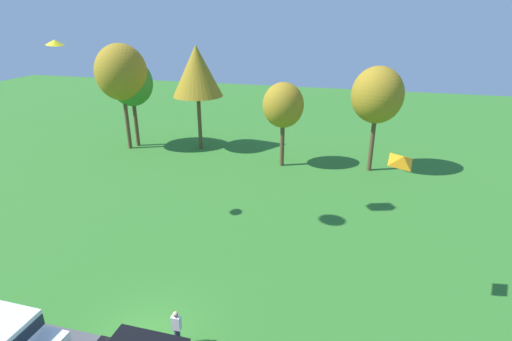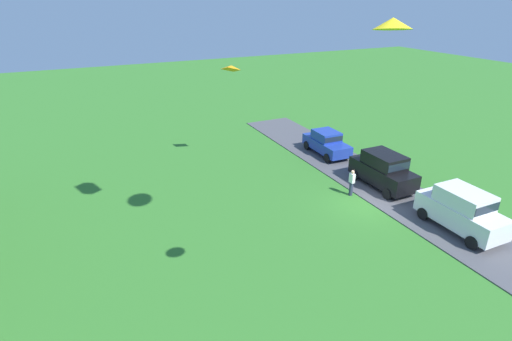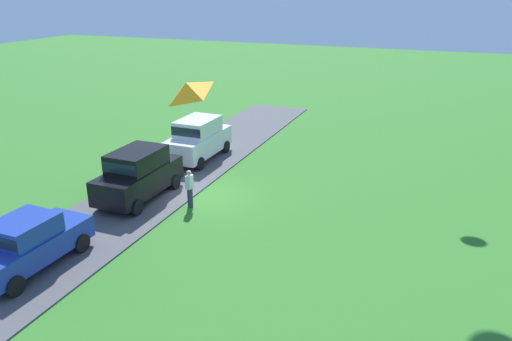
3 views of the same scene
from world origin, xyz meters
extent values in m
plane|color=#337528|center=(0.00, 0.00, 0.00)|extent=(120.00, 120.00, 0.00)
cube|color=#4C4C51|center=(0.00, -2.48, 0.03)|extent=(36.00, 4.40, 0.06)
cube|color=white|center=(-4.42, -2.54, 0.95)|extent=(4.62, 1.95, 1.10)
cube|color=white|center=(-4.42, -2.54, 1.92)|extent=(2.62, 1.79, 0.84)
cube|color=#19232D|center=(-4.42, -2.54, 1.92)|extent=(2.67, 1.75, 0.46)
cylinder|color=black|center=(-5.99, -3.43, 0.40)|extent=(0.68, 0.25, 0.68)
cylinder|color=black|center=(-5.98, -1.63, 0.40)|extent=(0.68, 0.25, 0.68)
cylinder|color=black|center=(-2.87, -3.46, 0.40)|extent=(0.68, 0.25, 0.68)
cylinder|color=black|center=(-2.85, -1.66, 0.40)|extent=(0.68, 0.25, 0.68)
cube|color=black|center=(1.43, -2.45, 0.95)|extent=(4.61, 1.92, 1.10)
cube|color=black|center=(1.43, -2.45, 1.92)|extent=(2.61, 1.77, 0.84)
cube|color=#19232D|center=(1.43, -2.45, 1.92)|extent=(2.66, 1.74, 0.46)
cylinder|color=black|center=(-0.14, -3.35, 0.40)|extent=(0.68, 0.24, 0.68)
cylinder|color=black|center=(-0.13, -1.54, 0.40)|extent=(0.68, 0.24, 0.68)
cylinder|color=black|center=(2.99, -3.36, 0.40)|extent=(0.68, 0.24, 0.68)
cylinder|color=black|center=(2.99, -1.56, 0.40)|extent=(0.68, 0.24, 0.68)
cube|color=#1E389E|center=(7.80, -2.52, 0.80)|extent=(4.45, 1.92, 0.80)
cube|color=#1E389E|center=(7.90, -2.52, 1.55)|extent=(2.04, 1.69, 0.70)
cube|color=#19232D|center=(7.90, -2.52, 1.55)|extent=(2.08, 1.66, 0.38)
cylinder|color=black|center=(6.28, -3.33, 0.40)|extent=(0.69, 0.26, 0.68)
cylinder|color=black|center=(6.32, -1.62, 0.40)|extent=(0.69, 0.26, 0.68)
cylinder|color=black|center=(9.31, -1.70, 0.40)|extent=(0.69, 0.26, 0.68)
cylinder|color=#2D334C|center=(1.33, 0.09, 0.44)|extent=(0.24, 0.24, 0.88)
cube|color=white|center=(1.33, 0.09, 1.18)|extent=(0.36, 0.22, 0.60)
sphere|color=tan|center=(1.33, 0.09, 1.60)|extent=(0.22, 0.22, 0.22)
pyramid|color=orange|center=(9.29, 4.75, 7.04)|extent=(1.38, 1.39, 0.60)
camera|label=1|loc=(7.47, -10.93, 12.47)|focal=28.00mm
camera|label=2|loc=(-16.28, 15.08, 11.56)|focal=28.00mm
camera|label=3|loc=(18.80, 10.22, 9.21)|focal=35.00mm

